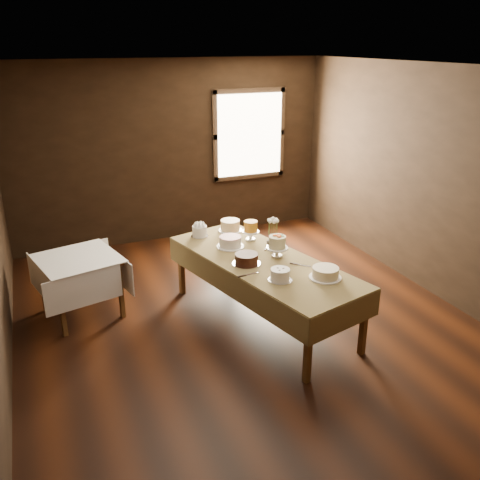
% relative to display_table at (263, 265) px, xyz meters
% --- Properties ---
extents(floor, '(5.00, 6.00, 0.01)m').
position_rel_display_table_xyz_m(floor, '(-0.19, 0.02, -0.71)').
color(floor, black).
rests_on(floor, ground).
extents(ceiling, '(5.00, 6.00, 0.01)m').
position_rel_display_table_xyz_m(ceiling, '(-0.19, 0.02, 2.09)').
color(ceiling, beige).
rests_on(ceiling, wall_back).
extents(wall_back, '(5.00, 0.02, 2.80)m').
position_rel_display_table_xyz_m(wall_back, '(-0.19, 3.02, 0.69)').
color(wall_back, black).
rests_on(wall_back, ground).
extents(wall_front, '(5.00, 0.02, 2.80)m').
position_rel_display_table_xyz_m(wall_front, '(-0.19, -2.98, 0.69)').
color(wall_front, black).
rests_on(wall_front, ground).
extents(wall_right, '(0.02, 6.00, 2.80)m').
position_rel_display_table_xyz_m(wall_right, '(2.31, 0.02, 0.69)').
color(wall_right, black).
rests_on(wall_right, ground).
extents(window, '(1.10, 0.05, 1.30)m').
position_rel_display_table_xyz_m(window, '(1.11, 2.96, 0.89)').
color(window, '#FFEABF').
rests_on(window, wall_back).
extents(display_table, '(1.55, 2.63, 0.76)m').
position_rel_display_table_xyz_m(display_table, '(0.00, 0.00, 0.00)').
color(display_table, '#4A2F14').
rests_on(display_table, ground).
extents(side_table, '(1.05, 1.05, 0.73)m').
position_rel_display_table_xyz_m(side_table, '(-1.90, 0.94, -0.06)').
color(side_table, '#4A2F14').
rests_on(side_table, ground).
extents(cake_meringue, '(0.22, 0.22, 0.14)m').
position_rel_display_table_xyz_m(cake_meringue, '(-0.42, 0.96, 0.12)').
color(cake_meringue, silver).
rests_on(cake_meringue, display_table).
extents(cake_speckled, '(0.32, 0.32, 0.14)m').
position_rel_display_table_xyz_m(cake_speckled, '(0.00, 1.01, 0.12)').
color(cake_speckled, white).
rests_on(cake_speckled, display_table).
extents(cake_lattice, '(0.36, 0.36, 0.12)m').
position_rel_display_table_xyz_m(cake_lattice, '(-0.20, 0.50, 0.11)').
color(cake_lattice, white).
rests_on(cake_lattice, display_table).
extents(cake_caramel, '(0.22, 0.22, 0.25)m').
position_rel_display_table_xyz_m(cake_caramel, '(0.11, 0.62, 0.16)').
color(cake_caramel, white).
rests_on(cake_caramel, display_table).
extents(cake_chocolate, '(0.36, 0.36, 0.12)m').
position_rel_display_table_xyz_m(cake_chocolate, '(-0.22, -0.03, 0.11)').
color(cake_chocolate, silver).
rests_on(cake_chocolate, display_table).
extents(cake_flowers, '(0.25, 0.25, 0.25)m').
position_rel_display_table_xyz_m(cake_flowers, '(0.18, 0.03, 0.17)').
color(cake_flowers, white).
rests_on(cake_flowers, display_table).
extents(cake_swirl, '(0.27, 0.27, 0.13)m').
position_rel_display_table_xyz_m(cake_swirl, '(-0.06, -0.54, 0.12)').
color(cake_swirl, silver).
rests_on(cake_swirl, display_table).
extents(cake_cream, '(0.38, 0.38, 0.12)m').
position_rel_display_table_xyz_m(cake_cream, '(0.39, -0.66, 0.11)').
color(cake_cream, white).
rests_on(cake_cream, display_table).
extents(cake_server_b, '(0.19, 0.19, 0.01)m').
position_rel_display_table_xyz_m(cake_server_b, '(0.34, -0.31, 0.06)').
color(cake_server_b, silver).
rests_on(cake_server_b, display_table).
extents(cake_server_c, '(0.12, 0.23, 0.01)m').
position_rel_display_table_xyz_m(cake_server_c, '(-0.13, 0.32, 0.06)').
color(cake_server_c, silver).
rests_on(cake_server_c, display_table).
extents(cake_server_d, '(0.17, 0.21, 0.01)m').
position_rel_display_table_xyz_m(cake_server_d, '(0.23, 0.37, 0.06)').
color(cake_server_d, silver).
rests_on(cake_server_d, display_table).
extents(cake_server_e, '(0.24, 0.05, 0.01)m').
position_rel_display_table_xyz_m(cake_server_e, '(-0.27, -0.29, 0.06)').
color(cake_server_e, silver).
rests_on(cake_server_e, display_table).
extents(flower_vase, '(0.20, 0.20, 0.15)m').
position_rel_display_table_xyz_m(flower_vase, '(0.26, 0.31, 0.13)').
color(flower_vase, '#2D2823').
rests_on(flower_vase, display_table).
extents(flower_bouquet, '(0.14, 0.14, 0.20)m').
position_rel_display_table_xyz_m(flower_bouquet, '(0.26, 0.31, 0.32)').
color(flower_bouquet, white).
rests_on(flower_bouquet, flower_vase).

